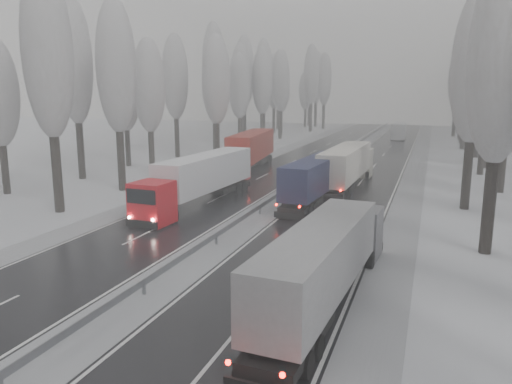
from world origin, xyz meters
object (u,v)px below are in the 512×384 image
Objects in this scene: truck_blue_box at (320,176)px; truck_red_white at (200,177)px; truck_red_red at (250,149)px; truck_grey_tarp at (327,257)px; box_truck_distant at (399,131)px; truck_cream_box at (348,164)px.

truck_red_white reaches higher than truck_blue_box.
truck_grey_tarp is at bearing -72.09° from truck_red_red.
truck_red_white is (-11.08, -64.53, 0.74)m from box_truck_distant.
truck_blue_box is 17.05m from truck_red_red.
truck_red_white is at bearing -146.70° from truck_blue_box.
truck_cream_box is at bearing 101.07° from truck_grey_tarp.
truck_grey_tarp is at bearing -80.96° from truck_cream_box.
truck_blue_box is at bearing -100.47° from truck_cream_box.
truck_red_white reaches higher than truck_grey_tarp.
truck_grey_tarp is 0.99× the size of truck_blue_box.
truck_grey_tarp is 36.91m from truck_red_red.
truck_red_white is (-13.44, 15.49, 0.18)m from truck_grey_tarp.
truck_grey_tarp is 1.72× the size of box_truck_distant.
truck_red_white is at bearing 134.61° from truck_grey_tarp.
truck_blue_box is 6.33m from truck_cream_box.
truck_blue_box is at bearing 106.88° from truck_grey_tarp.
truck_grey_tarp is 20.91m from truck_blue_box.
truck_red_red reaches higher than truck_blue_box.
truck_cream_box reaches higher than truck_blue_box.
truck_red_white is (-9.99, -11.05, -0.03)m from truck_cream_box.
truck_red_red reaches higher than truck_grey_tarp.
box_truck_distant is (2.42, 59.67, -0.59)m from truck_blue_box.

